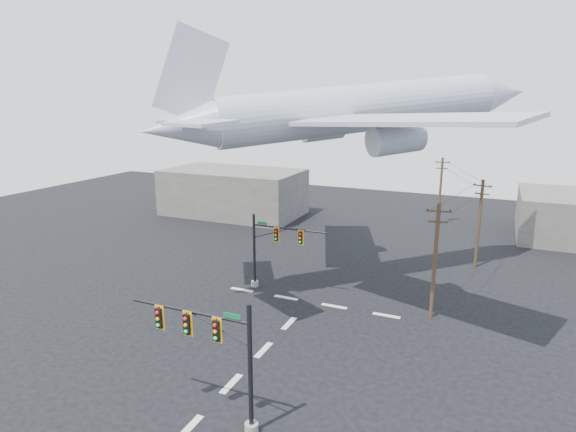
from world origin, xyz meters
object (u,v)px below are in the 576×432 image
at_px(signal_mast_far, 269,250).
at_px(utility_pole_a, 435,259).
at_px(utility_pole_c, 440,190).
at_px(airliner, 359,110).
at_px(utility_pole_b, 479,222).
at_px(signal_mast_near, 218,355).

distance_m(signal_mast_far, utility_pole_a, 13.01).
bearing_deg(utility_pole_c, airliner, -106.05).
distance_m(utility_pole_a, utility_pole_c, 27.62).
xyz_separation_m(utility_pole_b, airliner, (-9.20, -8.85, 10.16)).
distance_m(signal_mast_far, utility_pole_c, 29.27).
xyz_separation_m(signal_mast_near, utility_pole_a, (7.73, 16.17, 0.68)).
xyz_separation_m(signal_mast_far, utility_pole_c, (10.15, 27.44, 0.97)).
bearing_deg(utility_pole_c, signal_mast_near, -102.79).
relative_size(utility_pole_a, airliner, 0.30).
bearing_deg(utility_pole_c, signal_mast_far, -116.66).
relative_size(utility_pole_a, utility_pole_c, 1.01).
xyz_separation_m(utility_pole_a, utility_pole_b, (2.33, 12.56, -0.08)).
distance_m(utility_pole_b, utility_pole_c, 15.78).
relative_size(signal_mast_far, utility_pole_b, 0.80).
bearing_deg(airliner, utility_pole_a, -73.83).
height_order(signal_mast_near, utility_pole_a, utility_pole_a).
distance_m(signal_mast_near, airliner, 22.62).
bearing_deg(signal_mast_near, signal_mast_far, 107.89).
xyz_separation_m(utility_pole_c, airliner, (-4.05, -23.76, 10.13)).
xyz_separation_m(signal_mast_far, utility_pole_a, (12.97, -0.04, 1.03)).
relative_size(signal_mast_near, signal_mast_far, 1.04).
relative_size(signal_mast_near, airliner, 0.25).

